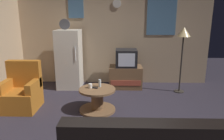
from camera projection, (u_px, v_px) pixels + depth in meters
ground_plane at (109, 124)px, 3.80m from camera, size 12.00×12.00×0.00m
wall_with_art at (113, 37)px, 5.84m from camera, size 5.20×0.12×2.55m
fridge at (69, 59)px, 5.54m from camera, size 0.60×0.62×1.77m
tv_stand at (125, 77)px, 5.63m from camera, size 0.84×0.53×0.57m
crt_tv at (126, 58)px, 5.50m from camera, size 0.54×0.51×0.44m
standing_lamp at (183, 37)px, 5.03m from camera, size 0.32×0.32×1.59m
coffee_table at (97, 100)px, 4.28m from camera, size 0.72×0.72×0.46m
wine_glass at (100, 83)px, 4.32m from camera, size 0.05×0.05×0.15m
mug_ceramic_white at (90, 86)px, 4.24m from camera, size 0.08×0.08×0.09m
remote_control at (94, 88)px, 4.25m from camera, size 0.16×0.09×0.02m
armchair at (22, 92)px, 4.37m from camera, size 0.68×0.68×0.96m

